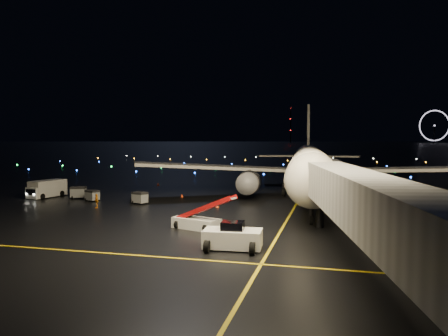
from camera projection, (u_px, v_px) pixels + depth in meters
The scene contains 18 objects.
ground at pixel (312, 149), 332.49m from camera, with size 2000.00×2000.00×0.00m, color black.
lane_centre at pixel (294, 208), 54.01m from camera, with size 0.25×80.00×0.02m, color gold.
lane_cross at pixel (46, 249), 34.03m from camera, with size 60.00×0.25×0.02m, color gold.
airliner at pixel (310, 145), 65.70m from camera, with size 53.54×50.87×15.17m, color white, non-canonical shape.
pushback_tug at pixel (233, 235), 34.04m from camera, with size 4.51×2.36×2.15m, color silver.
belt_loader at pixel (196, 211), 41.43m from camera, with size 6.86×1.87×3.33m, color silver, non-canonical shape.
service_truck at pixel (48, 189), 63.53m from camera, with size 2.17×6.88×2.53m, color silver.
crew_c at pixel (97, 201), 53.76m from camera, with size 1.05×0.44×1.79m, color orange.
safety_cone_0 at pixel (217, 205), 54.24m from camera, with size 0.47×0.47×0.54m, color #FA4512.
safety_cone_1 at pixel (246, 192), 67.76m from camera, with size 0.41×0.41×0.46m, color #FA4512.
safety_cone_2 at pixel (182, 196), 63.50m from camera, with size 0.45×0.45×0.51m, color #FA4512.
safety_cone_3 at pixel (158, 184), 78.83m from camera, with size 0.46×0.46×0.52m, color #FA4512.
ferris_wheel at pixel (434, 127), 694.87m from camera, with size 50.00×4.00×52.00m, color black, non-canonical shape.
radio_mast at pixel (291, 124), 770.41m from camera, with size 1.80×1.80×64.00m, color black.
taxiway_lights at pixel (283, 163), 144.93m from camera, with size 164.00×92.00×0.36m, color black, non-canonical shape.
baggage_cart_0 at pixel (140, 198), 57.18m from camera, with size 1.83×1.28×1.56m, color gray.
baggage_cart_1 at pixel (92, 196), 59.69m from camera, with size 1.77×1.24×1.50m, color gray.
baggage_cart_2 at pixel (78, 192), 62.18m from camera, with size 2.05×1.43×1.74m, color gray.
Camera 1 is at (16.77, -39.04, 8.66)m, focal length 35.00 mm.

